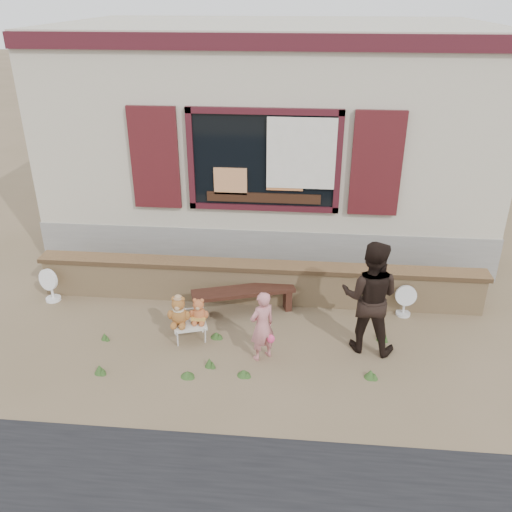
# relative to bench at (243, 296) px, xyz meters

# --- Properties ---
(ground) EXTENTS (80.00, 80.00, 0.00)m
(ground) POSITION_rel_bench_xyz_m (0.20, -0.62, -0.30)
(ground) COLOR brown
(ground) RESTS_ON ground
(shopfront) EXTENTS (8.04, 5.13, 4.00)m
(shopfront) POSITION_rel_bench_xyz_m (0.20, 3.87, 1.70)
(shopfront) COLOR #B7AF94
(shopfront) RESTS_ON ground
(brick_wall) EXTENTS (7.10, 0.36, 0.67)m
(brick_wall) POSITION_rel_bench_xyz_m (0.20, 0.38, 0.04)
(brick_wall) COLOR tan
(brick_wall) RESTS_ON ground
(bench) EXTENTS (1.61, 0.80, 0.41)m
(bench) POSITION_rel_bench_xyz_m (0.00, 0.00, 0.00)
(bench) COLOR black
(bench) RESTS_ON ground
(folding_chair) EXTENTS (0.56, 0.53, 0.28)m
(folding_chair) POSITION_rel_bench_xyz_m (-0.68, -0.80, -0.04)
(folding_chair) COLOR beige
(folding_chair) RESTS_ON ground
(teddy_bear_left) EXTENTS (0.40, 0.37, 0.45)m
(teddy_bear_left) POSITION_rel_bench_xyz_m (-0.81, -0.84, 0.21)
(teddy_bear_left) COLOR brown
(teddy_bear_left) RESTS_ON folding_chair
(teddy_bear_right) EXTENTS (0.34, 0.32, 0.38)m
(teddy_bear_right) POSITION_rel_bench_xyz_m (-0.55, -0.75, 0.18)
(teddy_bear_right) COLOR #9A502A
(teddy_bear_right) RESTS_ON folding_chair
(child) EXTENTS (0.45, 0.42, 1.03)m
(child) POSITION_rel_bench_xyz_m (0.39, -1.14, 0.22)
(child) COLOR #D37E82
(child) RESTS_ON ground
(adult) EXTENTS (0.92, 0.79, 1.64)m
(adult) POSITION_rel_bench_xyz_m (1.81, -0.76, 0.52)
(adult) COLOR black
(adult) RESTS_ON ground
(fan_left) EXTENTS (0.37, 0.24, 0.57)m
(fan_left) POSITION_rel_bench_xyz_m (-3.13, 0.07, -0.01)
(fan_left) COLOR white
(fan_left) RESTS_ON ground
(fan_right) EXTENTS (0.32, 0.22, 0.53)m
(fan_right) POSITION_rel_bench_xyz_m (2.48, 0.15, -0.03)
(fan_right) COLOR silver
(fan_right) RESTS_ON ground
(grass_tufts) EXTENTS (4.11, 1.25, 0.15)m
(grass_tufts) POSITION_rel_bench_xyz_m (0.15, -1.25, -0.24)
(grass_tufts) COLOR #305120
(grass_tufts) RESTS_ON ground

